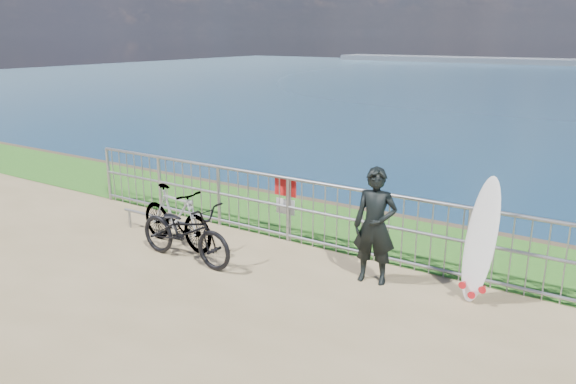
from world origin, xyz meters
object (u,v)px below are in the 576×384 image
Objects in this scene: surfboard at (480,244)px; bicycle_far at (176,217)px; bicycle_near at (185,231)px; surfer at (375,226)px.

surfboard is 0.99× the size of bicycle_far.
surfboard is 0.92× the size of bicycle_near.
surfer is 0.99× the size of surfboard.
bicycle_near is at bearing -117.38° from bicycle_far.
bicycle_far is (-4.67, -0.76, -0.26)m from surfboard.
bicycle_near is at bearing -164.50° from surfboard.
bicycle_far is at bearing -170.77° from surfboard.
surfboard is at bearing -72.25° from bicycle_near.
surfboard is 4.28m from bicycle_near.
bicycle_near is 0.68m from bicycle_far.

